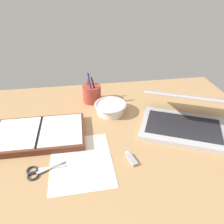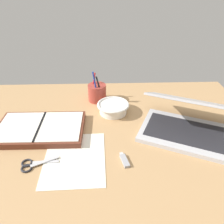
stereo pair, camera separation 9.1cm
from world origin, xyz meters
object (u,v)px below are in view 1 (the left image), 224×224
(laptop, at_px, (184,117))
(scissors, at_px, (37,172))
(planner, at_px, (40,134))
(bowl, at_px, (110,107))
(pen_cup, at_px, (92,93))

(laptop, distance_m, scissors, 0.62)
(planner, bearing_deg, bowl, 24.16)
(laptop, relative_size, bowl, 2.88)
(bowl, bearing_deg, pen_cup, 122.29)
(bowl, relative_size, planner, 0.42)
(bowl, xyz_separation_m, scissors, (-0.30, -0.33, -0.02))
(laptop, bearing_deg, bowl, 176.11)
(laptop, height_order, bowl, laptop)
(scissors, bearing_deg, planner, 79.78)
(pen_cup, bearing_deg, bowl, -57.71)
(planner, bearing_deg, laptop, -1.62)
(planner, bearing_deg, pen_cup, 48.56)
(pen_cup, xyz_separation_m, scissors, (-0.22, -0.45, -0.04))
(laptop, relative_size, pen_cup, 2.60)
(planner, distance_m, scissors, 0.19)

